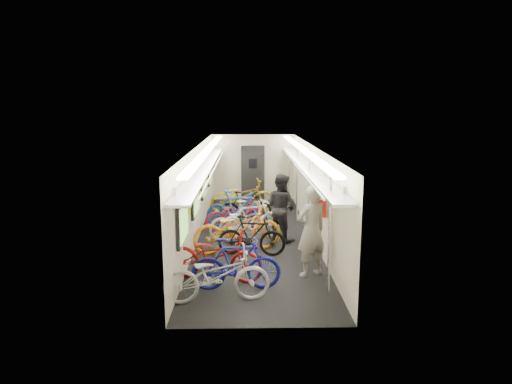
{
  "coord_description": "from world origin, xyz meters",
  "views": [
    {
      "loc": [
        -0.23,
        -11.61,
        3.43
      ],
      "look_at": [
        0.02,
        0.39,
        1.15
      ],
      "focal_mm": 32.0,
      "sensor_mm": 36.0,
      "label": 1
    }
  ],
  "objects_px": {
    "bicycle_0": "(217,275)",
    "passenger_near": "(311,231)",
    "bicycle_1": "(236,264)",
    "backpack": "(320,208)",
    "passenger_mid": "(281,207)"
  },
  "relations": [
    {
      "from": "bicycle_0",
      "to": "bicycle_1",
      "type": "height_order",
      "value": "bicycle_1"
    },
    {
      "from": "bicycle_0",
      "to": "passenger_near",
      "type": "xyz_separation_m",
      "value": [
        1.83,
        1.25,
        0.45
      ]
    },
    {
      "from": "passenger_mid",
      "to": "backpack",
      "type": "distance_m",
      "value": 2.07
    },
    {
      "from": "passenger_mid",
      "to": "backpack",
      "type": "height_order",
      "value": "passenger_mid"
    },
    {
      "from": "bicycle_0",
      "to": "passenger_near",
      "type": "height_order",
      "value": "passenger_near"
    },
    {
      "from": "passenger_near",
      "to": "backpack",
      "type": "distance_m",
      "value": 0.73
    },
    {
      "from": "bicycle_1",
      "to": "backpack",
      "type": "bearing_deg",
      "value": -55.95
    },
    {
      "from": "passenger_near",
      "to": "passenger_mid",
      "type": "xyz_separation_m",
      "value": [
        -0.42,
        2.5,
        -0.08
      ]
    },
    {
      "from": "bicycle_1",
      "to": "passenger_near",
      "type": "bearing_deg",
      "value": -66.99
    },
    {
      "from": "backpack",
      "to": "passenger_near",
      "type": "bearing_deg",
      "value": -105.13
    },
    {
      "from": "passenger_near",
      "to": "backpack",
      "type": "height_order",
      "value": "passenger_near"
    },
    {
      "from": "bicycle_1",
      "to": "backpack",
      "type": "xyz_separation_m",
      "value": [
        1.78,
        1.3,
        0.77
      ]
    },
    {
      "from": "passenger_mid",
      "to": "passenger_near",
      "type": "bearing_deg",
      "value": 142.75
    },
    {
      "from": "bicycle_0",
      "to": "passenger_mid",
      "type": "bearing_deg",
      "value": -27.98
    },
    {
      "from": "passenger_mid",
      "to": "bicycle_1",
      "type": "bearing_deg",
      "value": 114.51
    }
  ]
}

